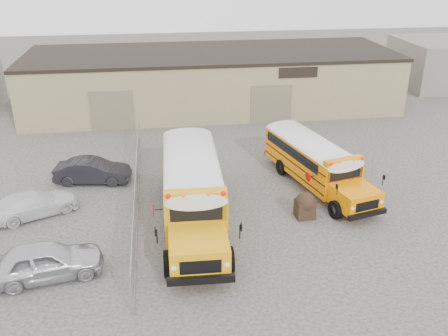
{
  "coord_description": "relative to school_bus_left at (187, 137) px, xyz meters",
  "views": [
    {
      "loc": [
        -4.69,
        -21.09,
        12.67
      ],
      "look_at": [
        -1.27,
        3.4,
        1.6
      ],
      "focal_mm": 40.0,
      "sensor_mm": 36.0,
      "label": 1
    }
  ],
  "objects": [
    {
      "name": "tarp_bundle",
      "position": [
        5.43,
        -7.35,
        -1.18
      ],
      "size": [
        1.01,
        1.01,
        1.38
      ],
      "color": "black",
      "rests_on": "ground"
    },
    {
      "name": "car_dark",
      "position": [
        -5.6,
        -1.66,
        -1.17
      ],
      "size": [
        4.48,
        2.07,
        1.42
      ],
      "primitive_type": "imported",
      "rotation": [
        0.0,
        0.0,
        1.44
      ],
      "color": "black",
      "rests_on": "ground"
    },
    {
      "name": "warehouse",
      "position": [
        3.0,
        12.34,
        0.49
      ],
      "size": [
        30.2,
        10.2,
        4.67
      ],
      "color": "#877953",
      "rests_on": "ground"
    },
    {
      "name": "car_white",
      "position": [
        -8.19,
        -5.21,
        -1.25
      ],
      "size": [
        4.7,
        3.52,
        1.27
      ],
      "primitive_type": "imported",
      "rotation": [
        0.0,
        0.0,
        2.03
      ],
      "color": "silver",
      "rests_on": "ground"
    },
    {
      "name": "school_bus_right",
      "position": [
        5.65,
        1.7,
        -0.33
      ],
      "size": [
        4.42,
        9.44,
        2.69
      ],
      "color": "#FE8400",
      "rests_on": "ground"
    },
    {
      "name": "ground",
      "position": [
        3.0,
        -7.66,
        -1.88
      ],
      "size": [
        120.0,
        120.0,
        0.0
      ],
      "primitive_type": "plane",
      "color": "#363331",
      "rests_on": "ground"
    },
    {
      "name": "chainlink_fence",
      "position": [
        -3.0,
        -4.66,
        -0.98
      ],
      "size": [
        0.07,
        18.07,
        1.81
      ],
      "color": "#92959A",
      "rests_on": "ground"
    },
    {
      "name": "school_bus_left",
      "position": [
        0.0,
        0.0,
        0.0
      ],
      "size": [
        3.49,
        11.21,
        3.26
      ],
      "color": "orange",
      "rests_on": "ground"
    },
    {
      "name": "car_silver",
      "position": [
        -6.6,
        -10.74,
        -1.1
      ],
      "size": [
        4.89,
        2.68,
        1.58
      ],
      "primitive_type": "imported",
      "rotation": [
        0.0,
        0.0,
        1.75
      ],
      "color": "silver",
      "rests_on": "ground"
    }
  ]
}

